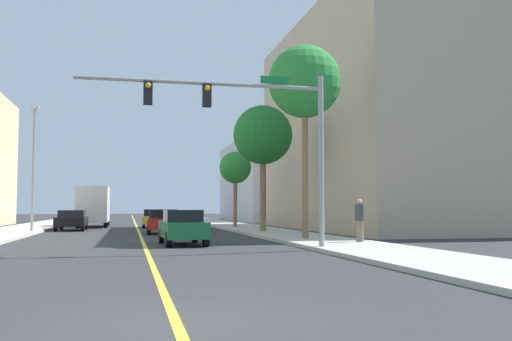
{
  "coord_description": "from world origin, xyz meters",
  "views": [
    {
      "loc": [
        -0.67,
        -8.1,
        1.61
      ],
      "look_at": [
        5.42,
        18.99,
        3.42
      ],
      "focal_mm": 39.72,
      "sensor_mm": 36.0,
      "label": 1
    }
  ],
  "objects_px": {
    "palm_far": "(235,168)",
    "pedestrian": "(360,220)",
    "palm_mid": "(263,136)",
    "car_red": "(163,221)",
    "car_black": "(72,220)",
    "delivery_truck": "(94,206)",
    "traffic_signal_mast": "(251,120)",
    "palm_near": "(304,83)",
    "street_lamp": "(33,161)",
    "car_yellow": "(154,218)",
    "car_green": "(183,227)"
  },
  "relations": [
    {
      "from": "palm_far",
      "to": "pedestrian",
      "type": "height_order",
      "value": "palm_far"
    },
    {
      "from": "palm_mid",
      "to": "car_red",
      "type": "bearing_deg",
      "value": 169.11
    },
    {
      "from": "palm_mid",
      "to": "car_black",
      "type": "distance_m",
      "value": 15.06
    },
    {
      "from": "palm_mid",
      "to": "delivery_truck",
      "type": "relative_size",
      "value": 0.98
    },
    {
      "from": "delivery_truck",
      "to": "pedestrian",
      "type": "height_order",
      "value": "delivery_truck"
    },
    {
      "from": "palm_far",
      "to": "traffic_signal_mast",
      "type": "bearing_deg",
      "value": -99.09
    },
    {
      "from": "palm_near",
      "to": "car_red",
      "type": "distance_m",
      "value": 13.4
    },
    {
      "from": "palm_near",
      "to": "street_lamp",
      "type": "bearing_deg",
      "value": 139.7
    },
    {
      "from": "traffic_signal_mast",
      "to": "palm_far",
      "type": "distance_m",
      "value": 22.9
    },
    {
      "from": "palm_mid",
      "to": "delivery_truck",
      "type": "distance_m",
      "value": 18.39
    },
    {
      "from": "street_lamp",
      "to": "pedestrian",
      "type": "relative_size",
      "value": 4.32
    },
    {
      "from": "palm_near",
      "to": "traffic_signal_mast",
      "type": "bearing_deg",
      "value": -125.41
    },
    {
      "from": "street_lamp",
      "to": "palm_mid",
      "type": "bearing_deg",
      "value": -12.77
    },
    {
      "from": "palm_near",
      "to": "palm_mid",
      "type": "relative_size",
      "value": 1.17
    },
    {
      "from": "street_lamp",
      "to": "car_yellow",
      "type": "distance_m",
      "value": 12.12
    },
    {
      "from": "traffic_signal_mast",
      "to": "palm_mid",
      "type": "xyz_separation_m",
      "value": [
        3.75,
        13.93,
        1.25
      ]
    },
    {
      "from": "palm_near",
      "to": "delivery_truck",
      "type": "distance_m",
      "value": 25.95
    },
    {
      "from": "palm_mid",
      "to": "palm_near",
      "type": "bearing_deg",
      "value": -90.08
    },
    {
      "from": "palm_near",
      "to": "car_red",
      "type": "relative_size",
      "value": 2.04
    },
    {
      "from": "car_green",
      "to": "traffic_signal_mast",
      "type": "bearing_deg",
      "value": -66.3
    },
    {
      "from": "car_red",
      "to": "delivery_truck",
      "type": "height_order",
      "value": "delivery_truck"
    },
    {
      "from": "palm_mid",
      "to": "car_yellow",
      "type": "xyz_separation_m",
      "value": [
        -6.14,
        11.62,
        -5.33
      ]
    },
    {
      "from": "palm_mid",
      "to": "car_green",
      "type": "distance_m",
      "value": 12.47
    },
    {
      "from": "palm_far",
      "to": "street_lamp",
      "type": "bearing_deg",
      "value": -158.3
    },
    {
      "from": "street_lamp",
      "to": "pedestrian",
      "type": "distance_m",
      "value": 21.63
    },
    {
      "from": "traffic_signal_mast",
      "to": "palm_mid",
      "type": "distance_m",
      "value": 14.48
    },
    {
      "from": "car_red",
      "to": "car_green",
      "type": "bearing_deg",
      "value": -87.32
    },
    {
      "from": "traffic_signal_mast",
      "to": "palm_far",
      "type": "bearing_deg",
      "value": 80.91
    },
    {
      "from": "palm_mid",
      "to": "car_red",
      "type": "relative_size",
      "value": 1.74
    },
    {
      "from": "car_green",
      "to": "car_red",
      "type": "height_order",
      "value": "car_green"
    },
    {
      "from": "street_lamp",
      "to": "car_black",
      "type": "relative_size",
      "value": 1.72
    },
    {
      "from": "palm_near",
      "to": "palm_far",
      "type": "height_order",
      "value": "palm_near"
    },
    {
      "from": "palm_near",
      "to": "car_red",
      "type": "xyz_separation_m",
      "value": [
        -6.05,
        9.84,
        -6.78
      ]
    },
    {
      "from": "car_yellow",
      "to": "car_black",
      "type": "height_order",
      "value": "car_yellow"
    },
    {
      "from": "street_lamp",
      "to": "palm_mid",
      "type": "relative_size",
      "value": 1.0
    },
    {
      "from": "car_yellow",
      "to": "delivery_truck",
      "type": "xyz_separation_m",
      "value": [
        -4.79,
        2.5,
        0.97
      ]
    },
    {
      "from": "palm_far",
      "to": "car_green",
      "type": "xyz_separation_m",
      "value": [
        -5.71,
        -18.33,
        -3.87
      ]
    },
    {
      "from": "palm_mid",
      "to": "car_black",
      "type": "xyz_separation_m",
      "value": [
        -12.0,
        7.37,
        -5.33
      ]
    },
    {
      "from": "palm_far",
      "to": "pedestrian",
      "type": "bearing_deg",
      "value": -85.36
    },
    {
      "from": "car_yellow",
      "to": "delivery_truck",
      "type": "bearing_deg",
      "value": 153.78
    },
    {
      "from": "car_black",
      "to": "palm_near",
      "type": "bearing_deg",
      "value": 126.51
    },
    {
      "from": "palm_near",
      "to": "car_black",
      "type": "height_order",
      "value": "palm_near"
    },
    {
      "from": "street_lamp",
      "to": "car_black",
      "type": "distance_m",
      "value": 5.98
    },
    {
      "from": "pedestrian",
      "to": "car_red",
      "type": "bearing_deg",
      "value": -7.84
    },
    {
      "from": "car_red",
      "to": "car_black",
      "type": "bearing_deg",
      "value": 135.34
    },
    {
      "from": "traffic_signal_mast",
      "to": "delivery_truck",
      "type": "xyz_separation_m",
      "value": [
        -7.19,
        28.05,
        -3.11
      ]
    },
    {
      "from": "street_lamp",
      "to": "car_yellow",
      "type": "height_order",
      "value": "street_lamp"
    },
    {
      "from": "street_lamp",
      "to": "palm_far",
      "type": "bearing_deg",
      "value": 21.7
    },
    {
      "from": "car_yellow",
      "to": "street_lamp",
      "type": "bearing_deg",
      "value": -131.48
    },
    {
      "from": "car_green",
      "to": "car_black",
      "type": "distance_m",
      "value": 18.09
    }
  ]
}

